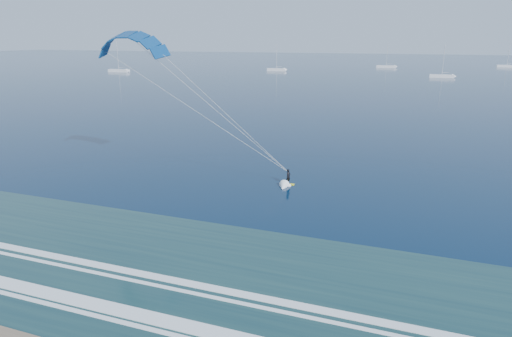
{
  "coord_description": "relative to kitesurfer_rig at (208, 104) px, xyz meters",
  "views": [
    {
      "loc": [
        15.85,
        -13.18,
        15.06
      ],
      "look_at": [
        1.49,
        25.67,
        3.13
      ],
      "focal_mm": 32.0,
      "sensor_mm": 36.0,
      "label": 1
    }
  ],
  "objects": [
    {
      "name": "sailboat_3",
      "position": [
        25.98,
        152.11,
        -7.87
      ],
      "size": [
        8.95,
        2.4,
        12.39
      ],
      "color": "white",
      "rests_on": "ground"
    },
    {
      "name": "sailboat_0",
      "position": [
        -110.39,
        133.76,
        -7.87
      ],
      "size": [
        10.15,
        2.4,
        13.61
      ],
      "color": "white",
      "rests_on": "ground"
    },
    {
      "name": "sailboat_2",
      "position": [
        0.36,
        206.99,
        -7.87
      ],
      "size": [
        9.66,
        2.4,
        12.89
      ],
      "color": "white",
      "rests_on": "ground"
    },
    {
      "name": "sailboat_4",
      "position": [
        59.39,
        232.78,
        -7.87
      ],
      "size": [
        9.85,
        2.4,
        13.24
      ],
      "color": "white",
      "rests_on": "ground"
    },
    {
      "name": "sailboat_1",
      "position": [
        -45.5,
        164.84,
        -7.88
      ],
      "size": [
        8.83,
        2.4,
        12.1
      ],
      "color": "white",
      "rests_on": "ground"
    },
    {
      "name": "kitesurfer_rig",
      "position": [
        0.0,
        0.0,
        0.0
      ],
      "size": [
        21.34,
        7.35,
        16.82
      ],
      "color": "yellow",
      "rests_on": "ground"
    }
  ]
}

